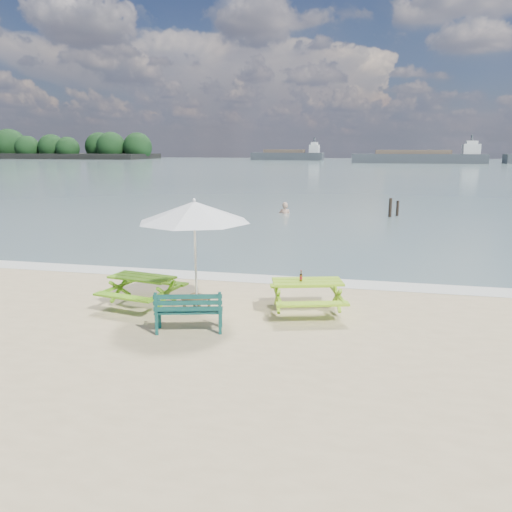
% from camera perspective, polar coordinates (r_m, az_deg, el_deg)
% --- Properties ---
extents(sea, '(300.00, 300.00, 0.00)m').
position_cam_1_polar(sea, '(93.47, 10.88, 9.92)').
color(sea, slate).
rests_on(sea, ground).
extents(foam_strip, '(22.00, 0.90, 0.01)m').
position_cam_1_polar(foam_strip, '(13.73, 0.06, -2.60)').
color(foam_strip, silver).
rests_on(foam_strip, ground).
extents(island_headland, '(90.00, 22.00, 7.60)m').
position_cam_1_polar(island_headland, '(186.40, -25.29, 11.07)').
color(island_headland, black).
rests_on(island_headland, ground).
extents(picnic_table_left, '(1.74, 1.87, 0.70)m').
position_cam_1_polar(picnic_table_left, '(11.63, -12.81, -3.99)').
color(picnic_table_left, '#60A118').
rests_on(picnic_table_left, ground).
extents(picnic_table_right, '(1.89, 2.00, 0.72)m').
position_cam_1_polar(picnic_table_right, '(10.96, 5.86, -4.70)').
color(picnic_table_right, '#89BC1C').
rests_on(picnic_table_right, ground).
extents(park_bench, '(1.38, 0.75, 0.81)m').
position_cam_1_polar(park_bench, '(9.94, -7.63, -7.12)').
color(park_bench, '#0F403B').
rests_on(park_bench, ground).
extents(side_table, '(0.60, 0.60, 0.32)m').
position_cam_1_polar(side_table, '(11.15, -6.79, -5.38)').
color(side_table, brown).
rests_on(side_table, ground).
extents(patio_umbrella, '(3.00, 3.00, 2.42)m').
position_cam_1_polar(patio_umbrella, '(10.71, -7.06, 5.04)').
color(patio_umbrella, silver).
rests_on(patio_umbrella, ground).
extents(beer_bottle, '(0.06, 0.06, 0.24)m').
position_cam_1_polar(beer_bottle, '(10.79, 5.16, -2.47)').
color(beer_bottle, '#965515').
rests_on(beer_bottle, picnic_table_right).
extents(swimmer, '(0.69, 0.46, 1.89)m').
position_cam_1_polar(swimmer, '(27.60, 3.30, 4.22)').
color(swimmer, tan).
rests_on(swimmer, ground).
extents(mooring_pilings, '(0.55, 0.75, 1.18)m').
position_cam_1_polar(mooring_pilings, '(27.10, 15.39, 5.12)').
color(mooring_pilings, black).
rests_on(mooring_pilings, ground).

